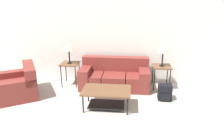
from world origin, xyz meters
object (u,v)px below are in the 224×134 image
at_px(table_lamp_right, 163,49).
at_px(side_table_left, 70,66).
at_px(couch, 115,77).
at_px(coffee_table, 106,94).
at_px(table_lamp_left, 69,47).
at_px(backpack, 165,92).
at_px(armchair, 19,85).
at_px(side_table_right, 162,68).

bearing_deg(table_lamp_right, side_table_left, -180.00).
bearing_deg(couch, coffee_table, -93.91).
height_order(couch, table_lamp_left, table_lamp_left).
xyz_separation_m(side_table_left, backpack, (2.60, -0.72, -0.38)).
xyz_separation_m(couch, backpack, (1.30, -0.67, -0.10)).
xyz_separation_m(armchair, side_table_right, (3.70, 0.86, 0.29)).
bearing_deg(table_lamp_left, coffee_table, -46.00).
height_order(side_table_right, backpack, side_table_right).
relative_size(armchair, side_table_left, 2.17).
relative_size(armchair, table_lamp_right, 2.37).
relative_size(coffee_table, backpack, 2.69).
relative_size(coffee_table, side_table_left, 1.66).
relative_size(couch, table_lamp_left, 3.18).
relative_size(armchair, side_table_right, 2.17).
bearing_deg(backpack, table_lamp_right, 90.62).
relative_size(table_lamp_right, backpack, 1.49).
bearing_deg(side_table_left, side_table_right, 0.00).
height_order(side_table_right, table_lamp_right, table_lamp_right).
distance_m(coffee_table, backpack, 1.49).
xyz_separation_m(side_table_left, side_table_right, (2.59, 0.00, 0.00)).
bearing_deg(side_table_right, armchair, -166.98).
height_order(side_table_left, table_lamp_right, table_lamp_right).
bearing_deg(armchair, coffee_table, -9.72).
height_order(coffee_table, table_lamp_right, table_lamp_right).
height_order(armchair, backpack, armchair).
bearing_deg(backpack, side_table_left, 164.51).
bearing_deg(table_lamp_right, couch, -177.77).
bearing_deg(side_table_left, table_lamp_left, 97.13).
height_order(side_table_left, table_lamp_left, table_lamp_left).
xyz_separation_m(couch, side_table_right, (1.29, 0.05, 0.28)).
bearing_deg(side_table_left, couch, -2.23).
bearing_deg(backpack, side_table_right, 90.62).
xyz_separation_m(side_table_left, table_lamp_right, (2.59, 0.00, 0.55)).
xyz_separation_m(armchair, coffee_table, (2.33, -0.40, 0.05)).
height_order(coffee_table, side_table_left, side_table_left).
distance_m(side_table_left, table_lamp_left, 0.55).
relative_size(side_table_right, table_lamp_left, 1.09).
bearing_deg(table_lamp_left, armchair, -142.45).
distance_m(coffee_table, table_lamp_right, 2.02).
distance_m(armchair, table_lamp_left, 1.64).
relative_size(side_table_left, backpack, 1.63).
height_order(side_table_left, backpack, side_table_left).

